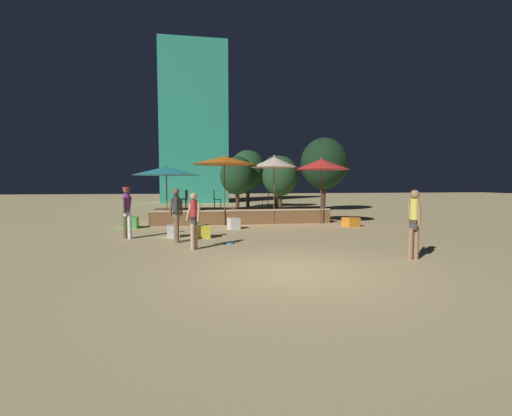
# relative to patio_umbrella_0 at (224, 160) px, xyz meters

# --- Properties ---
(ground_plane) EXTENTS (120.00, 120.00, 0.00)m
(ground_plane) POSITION_rel_patio_umbrella_0_xyz_m (0.83, -8.59, -2.97)
(ground_plane) COLOR tan
(wooden_deck) EXTENTS (8.54, 3.01, 0.71)m
(wooden_deck) POSITION_rel_patio_umbrella_0_xyz_m (0.87, 1.52, -2.66)
(wooden_deck) COLOR brown
(wooden_deck) RESTS_ON ground
(patio_umbrella_0) EXTENTS (2.92, 2.92, 3.24)m
(patio_umbrella_0) POSITION_rel_patio_umbrella_0_xyz_m (0.00, 0.00, 0.00)
(patio_umbrella_0) COLOR brown
(patio_umbrella_0) RESTS_ON ground
(patio_umbrella_1) EXTENTS (2.64, 2.64, 3.15)m
(patio_umbrella_1) POSITION_rel_patio_umbrella_0_xyz_m (4.58, -0.17, -0.15)
(patio_umbrella_1) COLOR brown
(patio_umbrella_1) RESTS_ON ground
(patio_umbrella_2) EXTENTS (2.21, 2.21, 3.25)m
(patio_umbrella_2) POSITION_rel_patio_umbrella_0_xyz_m (2.34, 0.04, -0.06)
(patio_umbrella_2) COLOR brown
(patio_umbrella_2) RESTS_ON ground
(patio_umbrella_3) EXTENTS (2.98, 2.98, 2.76)m
(patio_umbrella_3) POSITION_rel_patio_umbrella_0_xyz_m (-2.59, 0.10, -0.49)
(patio_umbrella_3) COLOR brown
(patio_umbrella_3) RESTS_ON ground
(cube_seat_0) EXTENTS (0.50, 0.50, 0.46)m
(cube_seat_0) POSITION_rel_patio_umbrella_0_xyz_m (-1.01, -3.58, -2.75)
(cube_seat_0) COLOR yellow
(cube_seat_0) RESTS_ON ground
(cube_seat_1) EXTENTS (0.48, 0.48, 0.42)m
(cube_seat_1) POSITION_rel_patio_umbrella_0_xyz_m (-2.07, -3.29, -2.76)
(cube_seat_1) COLOR white
(cube_seat_1) RESTS_ON ground
(cube_seat_2) EXTENTS (0.61, 0.61, 0.47)m
(cube_seat_2) POSITION_rel_patio_umbrella_0_xyz_m (-4.09, -0.39, -2.74)
(cube_seat_2) COLOR #4CC651
(cube_seat_2) RESTS_ON ground
(cube_seat_3) EXTENTS (0.71, 0.71, 0.40)m
(cube_seat_3) POSITION_rel_patio_umbrella_0_xyz_m (5.58, -1.34, -2.78)
(cube_seat_3) COLOR orange
(cube_seat_3) RESTS_ON ground
(cube_seat_4) EXTENTS (0.54, 0.54, 0.46)m
(cube_seat_4) POSITION_rel_patio_umbrella_0_xyz_m (0.29, -1.40, -2.74)
(cube_seat_4) COLOR white
(cube_seat_4) RESTS_ON ground
(person_0) EXTENTS (0.29, 0.50, 1.80)m
(person_0) POSITION_rel_patio_umbrella_0_xyz_m (-3.62, -3.37, -1.94)
(person_0) COLOR white
(person_0) RESTS_ON ground
(person_1) EXTENTS (0.45, 0.29, 1.76)m
(person_1) POSITION_rel_patio_umbrella_0_xyz_m (-1.88, -4.39, -2.01)
(person_1) COLOR #72664C
(person_1) RESTS_ON ground
(person_2) EXTENTS (0.47, 0.30, 1.65)m
(person_2) POSITION_rel_patio_umbrella_0_xyz_m (-1.30, -5.71, -2.09)
(person_2) COLOR tan
(person_2) RESTS_ON ground
(person_3) EXTENTS (0.30, 0.49, 1.76)m
(person_3) POSITION_rel_patio_umbrella_0_xyz_m (4.18, -7.96, -2.01)
(person_3) COLOR #997051
(person_3) RESTS_ON ground
(bistro_chair_0) EXTENTS (0.42, 0.42, 0.90)m
(bistro_chair_0) POSITION_rel_patio_umbrella_0_xyz_m (-1.83, 1.11, -1.72)
(bistro_chair_0) COLOR #2D3338
(bistro_chair_0) RESTS_ON wooden_deck
(bistro_chair_1) EXTENTS (0.40, 0.40, 0.90)m
(bistro_chair_1) POSITION_rel_patio_umbrella_0_xyz_m (-0.36, 0.91, -1.72)
(bistro_chair_1) COLOR #2D3338
(bistro_chair_1) RESTS_ON wooden_deck
(bistro_chair_2) EXTENTS (0.40, 0.40, 0.90)m
(bistro_chair_2) POSITION_rel_patio_umbrella_0_xyz_m (-1.87, 2.09, -1.72)
(bistro_chair_2) COLOR #2D3338
(bistro_chair_2) RESTS_ON wooden_deck
(bistro_chair_3) EXTENTS (0.41, 0.41, 0.90)m
(bistro_chair_3) POSITION_rel_patio_umbrella_0_xyz_m (2.29, 1.51, -1.72)
(bistro_chair_3) COLOR #47474C
(bistro_chair_3) RESTS_ON wooden_deck
(frisbee_disc) EXTENTS (0.28, 0.28, 0.03)m
(frisbee_disc) POSITION_rel_patio_umbrella_0_xyz_m (-0.20, -4.96, -2.96)
(frisbee_disc) COLOR #33B2D8
(frisbee_disc) RESTS_ON ground
(background_tree_0) EXTENTS (2.62, 2.62, 3.97)m
(background_tree_0) POSITION_rel_patio_umbrella_0_xyz_m (1.70, 10.10, -0.46)
(background_tree_0) COLOR #3D2B1C
(background_tree_0) RESTS_ON ground
(background_tree_1) EXTENTS (3.32, 3.32, 5.16)m
(background_tree_1) POSITION_rel_patio_umbrella_0_xyz_m (7.60, 7.52, 0.35)
(background_tree_1) COLOR #3D2B1C
(background_tree_1) RESTS_ON ground
(background_tree_2) EXTENTS (2.96, 2.96, 4.63)m
(background_tree_2) POSITION_rel_patio_umbrella_0_xyz_m (2.76, 11.95, 0.02)
(background_tree_2) COLOR #3D2B1C
(background_tree_2) RESTS_ON ground
(background_tree_3) EXTENTS (2.63, 2.63, 3.92)m
(background_tree_3) POSITION_rel_patio_umbrella_0_xyz_m (4.66, 8.53, -0.51)
(background_tree_3) COLOR #3D2B1C
(background_tree_3) RESTS_ON ground
(background_tree_4) EXTENTS (2.50, 2.50, 4.23)m
(background_tree_4) POSITION_rel_patio_umbrella_0_xyz_m (5.12, 11.83, -0.14)
(background_tree_4) COLOR #3D2B1C
(background_tree_4) RESTS_ON ground
(distant_building) EXTENTS (6.71, 4.03, 15.98)m
(distant_building) POSITION_rel_patio_umbrella_0_xyz_m (-1.61, 20.50, 5.02)
(distant_building) COLOR teal
(distant_building) RESTS_ON ground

